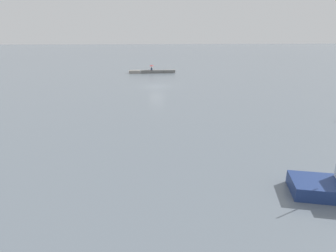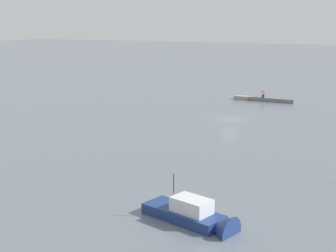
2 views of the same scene
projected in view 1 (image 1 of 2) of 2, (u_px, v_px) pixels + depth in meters
name	position (u px, v px, depth m)	size (l,w,h in m)	color
ground_plane	(157.00, 86.00, 51.54)	(500.00, 500.00, 0.00)	slate
seawall_pier	(152.00, 72.00, 69.55)	(11.31, 1.41, 0.71)	slate
person_seated_blue_left	(152.00, 69.00, 69.31)	(0.40, 0.60, 0.73)	#1E2333
umbrella_open_red	(151.00, 66.00, 69.03)	(1.14, 1.14, 1.25)	black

